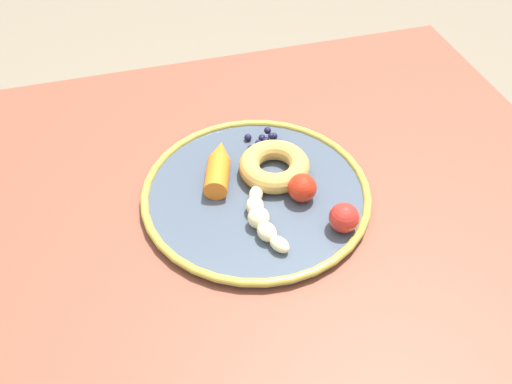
{
  "coord_description": "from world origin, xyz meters",
  "views": [
    {
      "loc": [
        -0.18,
        -0.56,
        1.31
      ],
      "look_at": [
        -0.03,
        -0.01,
        0.74
      ],
      "focal_mm": 38.94,
      "sensor_mm": 36.0,
      "label": 1
    }
  ],
  "objects": [
    {
      "name": "dining_table",
      "position": [
        0.0,
        0.0,
        0.63
      ],
      "size": [
        0.94,
        0.75,
        0.73
      ],
      "color": "brown",
      "rests_on": "ground_plane"
    },
    {
      "name": "plate",
      "position": [
        -0.03,
        -0.01,
        0.74
      ],
      "size": [
        0.33,
        0.33,
        0.02
      ],
      "color": "#424E5F",
      "rests_on": "dining_table"
    },
    {
      "name": "banana",
      "position": [
        -0.03,
        -0.08,
        0.76
      ],
      "size": [
        0.05,
        0.13,
        0.03
      ],
      "color": "#F8E7AF",
      "rests_on": "plate"
    },
    {
      "name": "carrot_orange",
      "position": [
        -0.07,
        0.04,
        0.76
      ],
      "size": [
        0.07,
        0.11,
        0.03
      ],
      "color": "orange",
      "rests_on": "plate"
    },
    {
      "name": "donut",
      "position": [
        0.01,
        0.02,
        0.76
      ],
      "size": [
        0.14,
        0.14,
        0.03
      ],
      "primitive_type": "torus",
      "rotation": [
        0.0,
        0.0,
        0.46
      ],
      "color": "tan",
      "rests_on": "plate"
    },
    {
      "name": "blueberry_pile",
      "position": [
        0.02,
        0.08,
        0.75
      ],
      "size": [
        0.06,
        0.05,
        0.02
      ],
      "color": "#191638",
      "rests_on": "plate"
    },
    {
      "name": "tomato_near",
      "position": [
        0.03,
        -0.04,
        0.76
      ],
      "size": [
        0.04,
        0.04,
        0.04
      ],
      "primitive_type": "sphere",
      "color": "red",
      "rests_on": "plate"
    },
    {
      "name": "tomato_mid",
      "position": [
        0.07,
        -0.11,
        0.76
      ],
      "size": [
        0.04,
        0.04,
        0.04
      ],
      "primitive_type": "sphere",
      "color": "red",
      "rests_on": "plate"
    }
  ]
}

